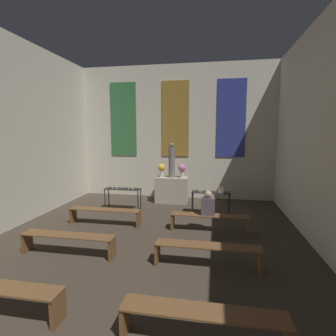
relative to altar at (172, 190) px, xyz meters
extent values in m
cube|color=beige|center=(0.00, 0.97, 2.22)|extent=(8.19, 0.12, 5.44)
cube|color=#33723F|center=(-2.23, 0.89, 2.77)|extent=(1.11, 0.03, 3.05)
cube|color=olive|center=(0.00, 0.89, 2.77)|extent=(1.11, 0.03, 3.05)
cube|color=navy|center=(2.23, 0.89, 2.77)|extent=(1.11, 0.03, 3.05)
cube|color=#ADA38E|center=(0.00, 0.00, 0.00)|extent=(1.23, 0.61, 0.99)
cylinder|color=slate|center=(0.00, 0.00, 1.08)|extent=(0.24, 0.24, 1.16)
sphere|color=slate|center=(0.00, 0.00, 1.74)|extent=(0.17, 0.17, 0.17)
cylinder|color=beige|center=(-0.40, 0.00, 0.63)|extent=(0.15, 0.15, 0.27)
sphere|color=gold|center=(-0.40, 0.00, 0.87)|extent=(0.29, 0.29, 0.29)
cylinder|color=beige|center=(0.40, 0.00, 0.63)|extent=(0.15, 0.15, 0.27)
sphere|color=#C66B9E|center=(0.40, 0.00, 0.87)|extent=(0.29, 0.29, 0.29)
cube|color=black|center=(-1.53, -1.29, 0.25)|extent=(1.26, 0.40, 0.02)
cylinder|color=black|center=(-2.13, -1.46, -0.13)|extent=(0.04, 0.04, 0.74)
cylinder|color=black|center=(-0.92, -1.46, -0.13)|extent=(0.04, 0.04, 0.74)
cylinder|color=black|center=(-2.13, -1.12, -0.13)|extent=(0.04, 0.04, 0.74)
cylinder|color=black|center=(-0.92, -1.12, -0.13)|extent=(0.04, 0.04, 0.74)
cylinder|color=silver|center=(-1.69, -1.38, 0.35)|extent=(0.02, 0.02, 0.18)
sphere|color=#F9CC4C|center=(-1.69, -1.38, 0.45)|extent=(0.02, 0.02, 0.02)
cylinder|color=silver|center=(-1.09, -1.46, 0.35)|extent=(0.02, 0.02, 0.16)
sphere|color=#F9CC4C|center=(-1.09, -1.46, 0.44)|extent=(0.02, 0.02, 0.02)
cylinder|color=silver|center=(-1.30, -1.32, 0.34)|extent=(0.02, 0.02, 0.14)
sphere|color=#F9CC4C|center=(-1.30, -1.32, 0.42)|extent=(0.02, 0.02, 0.02)
cylinder|color=silver|center=(-1.16, -1.36, 0.33)|extent=(0.02, 0.02, 0.14)
sphere|color=#F9CC4C|center=(-1.16, -1.36, 0.41)|extent=(0.02, 0.02, 0.02)
cylinder|color=silver|center=(-1.72, -1.43, 0.32)|extent=(0.02, 0.02, 0.12)
sphere|color=#F9CC4C|center=(-1.72, -1.43, 0.40)|extent=(0.02, 0.02, 0.02)
cylinder|color=silver|center=(-1.65, -1.20, 0.35)|extent=(0.02, 0.02, 0.18)
sphere|color=#F9CC4C|center=(-1.65, -1.20, 0.45)|extent=(0.02, 0.02, 0.02)
cylinder|color=silver|center=(-1.55, -1.30, 0.34)|extent=(0.02, 0.02, 0.15)
sphere|color=#F9CC4C|center=(-1.55, -1.30, 0.43)|extent=(0.02, 0.02, 0.02)
cylinder|color=silver|center=(-1.75, -1.22, 0.31)|extent=(0.02, 0.02, 0.09)
sphere|color=#F9CC4C|center=(-1.75, -1.22, 0.37)|extent=(0.02, 0.02, 0.02)
cylinder|color=silver|center=(-1.83, -1.15, 0.33)|extent=(0.02, 0.02, 0.13)
sphere|color=#F9CC4C|center=(-1.83, -1.15, 0.41)|extent=(0.02, 0.02, 0.02)
cylinder|color=silver|center=(-1.16, -1.34, 0.32)|extent=(0.02, 0.02, 0.10)
sphere|color=#F9CC4C|center=(-1.16, -1.34, 0.38)|extent=(0.02, 0.02, 0.02)
cylinder|color=silver|center=(-1.85, -1.43, 0.34)|extent=(0.02, 0.02, 0.16)
sphere|color=#F9CC4C|center=(-1.85, -1.43, 0.43)|extent=(0.02, 0.02, 0.02)
cylinder|color=silver|center=(-1.28, -1.39, 0.34)|extent=(0.02, 0.02, 0.15)
sphere|color=#F9CC4C|center=(-1.28, -1.39, 0.43)|extent=(0.02, 0.02, 0.02)
cube|color=black|center=(1.53, -1.29, 0.25)|extent=(1.26, 0.40, 0.02)
cylinder|color=black|center=(0.92, -1.46, -0.13)|extent=(0.04, 0.04, 0.74)
cylinder|color=black|center=(2.13, -1.46, -0.13)|extent=(0.04, 0.04, 0.74)
cylinder|color=black|center=(0.92, -1.12, -0.13)|extent=(0.04, 0.04, 0.74)
cylinder|color=black|center=(2.13, -1.12, -0.13)|extent=(0.04, 0.04, 0.74)
cylinder|color=silver|center=(1.79, -1.31, 0.35)|extent=(0.02, 0.02, 0.17)
sphere|color=#F9CC4C|center=(1.79, -1.31, 0.44)|extent=(0.02, 0.02, 0.02)
cylinder|color=silver|center=(1.53, -1.28, 0.31)|extent=(0.02, 0.02, 0.10)
sphere|color=#F9CC4C|center=(1.53, -1.28, 0.38)|extent=(0.02, 0.02, 0.02)
cylinder|color=silver|center=(1.41, -1.44, 0.32)|extent=(0.02, 0.02, 0.12)
sphere|color=#F9CC4C|center=(1.41, -1.44, 0.39)|extent=(0.02, 0.02, 0.02)
cylinder|color=silver|center=(1.13, -1.30, 0.35)|extent=(0.02, 0.02, 0.17)
sphere|color=#F9CC4C|center=(1.13, -1.30, 0.44)|extent=(0.02, 0.02, 0.02)
cylinder|color=silver|center=(1.15, -1.37, 0.34)|extent=(0.02, 0.02, 0.14)
sphere|color=#F9CC4C|center=(1.15, -1.37, 0.42)|extent=(0.02, 0.02, 0.02)
cylinder|color=silver|center=(1.19, -1.45, 0.32)|extent=(0.02, 0.02, 0.11)
sphere|color=#F9CC4C|center=(1.19, -1.45, 0.39)|extent=(0.02, 0.02, 0.02)
cylinder|color=silver|center=(1.23, -1.37, 0.33)|extent=(0.02, 0.02, 0.14)
sphere|color=#F9CC4C|center=(1.23, -1.37, 0.42)|extent=(0.02, 0.02, 0.02)
cylinder|color=silver|center=(2.09, -1.32, 0.34)|extent=(0.02, 0.02, 0.15)
sphere|color=#F9CC4C|center=(2.09, -1.32, 0.42)|extent=(0.02, 0.02, 0.02)
cylinder|color=silver|center=(1.41, -1.38, 0.34)|extent=(0.02, 0.02, 0.16)
sphere|color=#F9CC4C|center=(1.41, -1.38, 0.43)|extent=(0.02, 0.02, 0.02)
cylinder|color=silver|center=(1.91, -1.38, 0.35)|extent=(0.02, 0.02, 0.17)
sphere|color=#F9CC4C|center=(1.91, -1.38, 0.45)|extent=(0.02, 0.02, 0.02)
cylinder|color=silver|center=(1.84, -1.38, 0.34)|extent=(0.02, 0.02, 0.16)
sphere|color=#F9CC4C|center=(1.84, -1.38, 0.44)|extent=(0.02, 0.02, 0.02)
cylinder|color=silver|center=(1.38, -1.45, 0.32)|extent=(0.02, 0.02, 0.12)
sphere|color=#F9CC4C|center=(1.38, -1.45, 0.40)|extent=(0.02, 0.02, 0.02)
cube|color=brown|center=(-0.50, -6.79, -0.28)|extent=(0.06, 0.32, 0.44)
cube|color=brown|center=(1.53, -6.79, -0.04)|extent=(2.12, 0.36, 0.03)
cube|color=brown|center=(0.50, -6.79, -0.28)|extent=(0.06, 0.32, 0.44)
cube|color=brown|center=(-1.53, -4.80, -0.04)|extent=(2.12, 0.36, 0.03)
cube|color=brown|center=(-2.56, -4.80, -0.28)|extent=(0.06, 0.32, 0.44)
cube|color=brown|center=(-0.50, -4.80, -0.28)|extent=(0.06, 0.32, 0.44)
cube|color=brown|center=(1.53, -4.80, -0.04)|extent=(2.12, 0.36, 0.03)
cube|color=brown|center=(0.50, -4.80, -0.28)|extent=(0.06, 0.32, 0.44)
cube|color=brown|center=(2.56, -4.80, -0.28)|extent=(0.06, 0.32, 0.44)
cube|color=brown|center=(-1.53, -2.82, -0.04)|extent=(2.12, 0.36, 0.03)
cube|color=brown|center=(-2.56, -2.82, -0.28)|extent=(0.06, 0.32, 0.44)
cube|color=brown|center=(-0.50, -2.82, -0.28)|extent=(0.06, 0.32, 0.44)
cube|color=brown|center=(1.53, -2.82, -0.04)|extent=(2.12, 0.36, 0.03)
cube|color=brown|center=(0.50, -2.82, -0.28)|extent=(0.06, 0.32, 0.44)
cube|color=brown|center=(2.56, -2.82, -0.28)|extent=(0.06, 0.32, 0.44)
cube|color=#564C56|center=(1.48, -2.82, 0.21)|extent=(0.36, 0.24, 0.48)
sphere|color=tan|center=(1.48, -2.82, 0.54)|extent=(0.20, 0.20, 0.20)
camera|label=1|loc=(1.63, -9.85, 2.19)|focal=28.00mm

